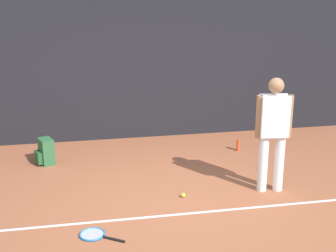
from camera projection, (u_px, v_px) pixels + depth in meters
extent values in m
plane|color=#9E5638|center=(173.00, 202.00, 6.65)|extent=(12.00, 12.00, 0.00)
cube|color=black|center=(142.00, 64.00, 9.04)|extent=(10.00, 0.10, 2.92)
cube|color=white|center=(179.00, 214.00, 6.29)|extent=(9.00, 0.05, 0.00)
cylinder|color=white|center=(263.00, 164.00, 6.90)|extent=(0.14, 0.14, 0.85)
cylinder|color=white|center=(279.00, 163.00, 6.92)|extent=(0.14, 0.14, 0.85)
cube|color=white|center=(274.00, 116.00, 6.70)|extent=(0.43, 0.27, 0.60)
sphere|color=#9E704C|center=(276.00, 85.00, 6.57)|extent=(0.22, 0.22, 0.22)
cylinder|color=#9E704C|center=(259.00, 117.00, 6.69)|extent=(0.09, 0.09, 0.62)
cylinder|color=#9E704C|center=(289.00, 116.00, 6.71)|extent=(0.09, 0.09, 0.62)
cylinder|color=black|center=(114.00, 239.00, 5.67)|extent=(0.27, 0.19, 0.03)
torus|color=#1E72BF|center=(92.00, 234.00, 5.78)|extent=(0.45, 0.45, 0.02)
cylinder|color=#B2B2B2|center=(92.00, 234.00, 5.78)|extent=(0.38, 0.38, 0.00)
cube|color=#2D6038|center=(46.00, 151.00, 8.00)|extent=(0.29, 0.35, 0.44)
cube|color=#23562D|center=(39.00, 157.00, 7.95)|extent=(0.15, 0.23, 0.20)
sphere|color=#CCE033|center=(261.00, 168.00, 7.78)|extent=(0.07, 0.07, 0.07)
sphere|color=#CCE033|center=(183.00, 195.00, 6.79)|extent=(0.07, 0.07, 0.07)
cylinder|color=#D84C26|center=(238.00, 145.00, 8.64)|extent=(0.07, 0.07, 0.21)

